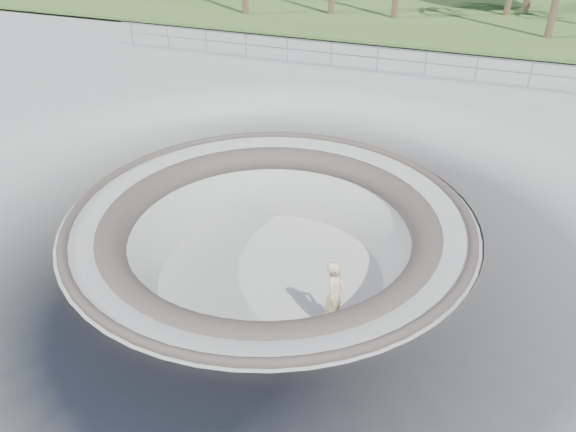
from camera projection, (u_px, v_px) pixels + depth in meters
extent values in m
plane|color=#969692|center=(270.00, 215.00, 14.21)|extent=(180.00, 180.00, 0.00)
torus|color=#969692|center=(271.00, 277.00, 15.27)|extent=(14.00, 14.00, 4.00)
cylinder|color=#969692|center=(271.00, 276.00, 15.24)|extent=(6.60, 6.60, 0.10)
torus|color=#453D37|center=(270.00, 216.00, 14.22)|extent=(10.24, 10.24, 0.24)
torus|color=#453D37|center=(270.00, 230.00, 14.45)|extent=(8.91, 8.91, 0.81)
ellipsoid|color=brown|center=(273.00, 2.00, 67.84)|extent=(50.40, 36.00, 23.40)
ellipsoid|color=brown|center=(534.00, 25.00, 63.69)|extent=(61.60, 44.00, 28.60)
cylinder|color=gray|center=(378.00, 47.00, 23.12)|extent=(25.00, 0.05, 0.05)
cylinder|color=gray|center=(377.00, 58.00, 23.36)|extent=(25.00, 0.05, 0.05)
cube|color=olive|center=(333.00, 324.00, 13.46)|extent=(0.75, 0.27, 0.02)
cylinder|color=#A2A2A6|center=(333.00, 325.00, 13.48)|extent=(0.04, 0.16, 0.03)
cylinder|color=#A2A2A6|center=(333.00, 325.00, 13.48)|extent=(0.04, 0.16, 0.03)
cylinder|color=beige|center=(333.00, 325.00, 13.48)|extent=(0.06, 0.03, 0.06)
cylinder|color=beige|center=(333.00, 325.00, 13.48)|extent=(0.06, 0.03, 0.06)
cylinder|color=beige|center=(333.00, 325.00, 13.48)|extent=(0.06, 0.03, 0.06)
cylinder|color=beige|center=(333.00, 325.00, 13.48)|extent=(0.06, 0.03, 0.06)
imported|color=tan|center=(335.00, 295.00, 12.98)|extent=(0.49, 0.69, 1.79)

